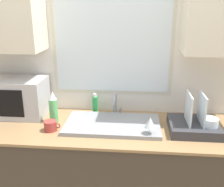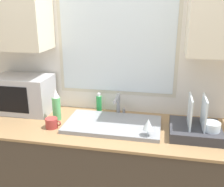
{
  "view_description": "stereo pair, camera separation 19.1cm",
  "coord_description": "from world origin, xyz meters",
  "px_view_note": "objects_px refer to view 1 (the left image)",
  "views": [
    {
      "loc": [
        0.2,
        -1.51,
        1.83
      ],
      "look_at": [
        0.03,
        0.3,
        1.22
      ],
      "focal_mm": 42.0,
      "sensor_mm": 36.0,
      "label": 1
    },
    {
      "loc": [
        0.39,
        -1.48,
        1.83
      ],
      "look_at": [
        0.03,
        0.3,
        1.22
      ],
      "focal_mm": 42.0,
      "sensor_mm": 36.0,
      "label": 2
    }
  ],
  "objects_px": {
    "microwave": "(16,97)",
    "dish_rack": "(195,124)",
    "faucet": "(115,103)",
    "spray_bottle": "(53,107)",
    "mug_near_sink": "(51,126)",
    "wine_glass": "(150,123)",
    "soap_bottle": "(95,104)"
  },
  "relations": [
    {
      "from": "microwave",
      "to": "spray_bottle",
      "type": "bearing_deg",
      "value": -18.15
    },
    {
      "from": "spray_bottle",
      "to": "mug_near_sink",
      "type": "relative_size",
      "value": 2.11
    },
    {
      "from": "faucet",
      "to": "wine_glass",
      "type": "xyz_separation_m",
      "value": [
        0.27,
        -0.37,
        -0.0
      ]
    },
    {
      "from": "dish_rack",
      "to": "soap_bottle",
      "type": "relative_size",
      "value": 2.04
    },
    {
      "from": "microwave",
      "to": "dish_rack",
      "type": "height_order",
      "value": "microwave"
    },
    {
      "from": "mug_near_sink",
      "to": "wine_glass",
      "type": "distance_m",
      "value": 0.74
    },
    {
      "from": "faucet",
      "to": "soap_bottle",
      "type": "distance_m",
      "value": 0.19
    },
    {
      "from": "faucet",
      "to": "dish_rack",
      "type": "relative_size",
      "value": 0.52
    },
    {
      "from": "microwave",
      "to": "soap_bottle",
      "type": "height_order",
      "value": "microwave"
    },
    {
      "from": "dish_rack",
      "to": "spray_bottle",
      "type": "height_order",
      "value": "dish_rack"
    },
    {
      "from": "microwave",
      "to": "dish_rack",
      "type": "bearing_deg",
      "value": -7.07
    },
    {
      "from": "faucet",
      "to": "microwave",
      "type": "xyz_separation_m",
      "value": [
        -0.83,
        -0.06,
        0.04
      ]
    },
    {
      "from": "soap_bottle",
      "to": "microwave",
      "type": "bearing_deg",
      "value": -170.72
    },
    {
      "from": "soap_bottle",
      "to": "mug_near_sink",
      "type": "height_order",
      "value": "soap_bottle"
    },
    {
      "from": "faucet",
      "to": "wine_glass",
      "type": "height_order",
      "value": "faucet"
    },
    {
      "from": "dish_rack",
      "to": "wine_glass",
      "type": "bearing_deg",
      "value": -158.93
    },
    {
      "from": "mug_near_sink",
      "to": "dish_rack",
      "type": "bearing_deg",
      "value": 4.7
    },
    {
      "from": "faucet",
      "to": "mug_near_sink",
      "type": "distance_m",
      "value": 0.57
    },
    {
      "from": "faucet",
      "to": "dish_rack",
      "type": "height_order",
      "value": "dish_rack"
    },
    {
      "from": "dish_rack",
      "to": "mug_near_sink",
      "type": "relative_size",
      "value": 2.91
    },
    {
      "from": "spray_bottle",
      "to": "faucet",
      "type": "bearing_deg",
      "value": 19.83
    },
    {
      "from": "soap_bottle",
      "to": "mug_near_sink",
      "type": "distance_m",
      "value": 0.47
    },
    {
      "from": "spray_bottle",
      "to": "soap_bottle",
      "type": "xyz_separation_m",
      "value": [
        0.3,
        0.22,
        -0.05
      ]
    },
    {
      "from": "soap_bottle",
      "to": "wine_glass",
      "type": "distance_m",
      "value": 0.62
    },
    {
      "from": "spray_bottle",
      "to": "dish_rack",
      "type": "bearing_deg",
      "value": -3.33
    },
    {
      "from": "spray_bottle",
      "to": "soap_bottle",
      "type": "height_order",
      "value": "spray_bottle"
    },
    {
      "from": "mug_near_sink",
      "to": "spray_bottle",
      "type": "bearing_deg",
      "value": 97.35
    },
    {
      "from": "microwave",
      "to": "wine_glass",
      "type": "xyz_separation_m",
      "value": [
        1.1,
        -0.31,
        -0.05
      ]
    },
    {
      "from": "microwave",
      "to": "soap_bottle",
      "type": "distance_m",
      "value": 0.67
    },
    {
      "from": "faucet",
      "to": "spray_bottle",
      "type": "height_order",
      "value": "spray_bottle"
    },
    {
      "from": "dish_rack",
      "to": "wine_glass",
      "type": "height_order",
      "value": "dish_rack"
    },
    {
      "from": "soap_bottle",
      "to": "dish_rack",
      "type": "bearing_deg",
      "value": -19.83
    }
  ]
}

